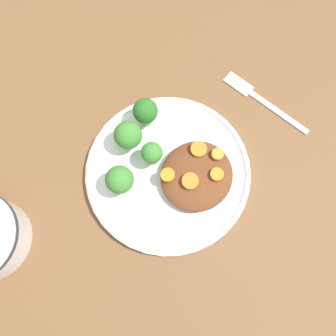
# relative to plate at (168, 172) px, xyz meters

# --- Properties ---
(ground_plane) EXTENTS (4.00, 4.00, 0.00)m
(ground_plane) POSITION_rel_plate_xyz_m (0.00, 0.00, -0.01)
(ground_plane) COLOR brown
(plate) EXTENTS (0.26, 0.26, 0.02)m
(plate) POSITION_rel_plate_xyz_m (0.00, 0.00, 0.00)
(plate) COLOR white
(plate) RESTS_ON ground_plane
(stew_mound) EXTENTS (0.12, 0.11, 0.03)m
(stew_mound) POSITION_rel_plate_xyz_m (0.02, -0.04, 0.02)
(stew_mound) COLOR brown
(stew_mound) RESTS_ON plate
(broccoli_floret_0) EXTENTS (0.03, 0.03, 0.05)m
(broccoli_floret_0) POSITION_rel_plate_xyz_m (-0.00, 0.03, 0.04)
(broccoli_floret_0) COLOR #7FA85B
(broccoli_floret_0) RESTS_ON plate
(broccoli_floret_1) EXTENTS (0.04, 0.04, 0.06)m
(broccoli_floret_1) POSITION_rel_plate_xyz_m (-0.06, 0.04, 0.04)
(broccoli_floret_1) COLOR #7FA85B
(broccoli_floret_1) RESTS_ON plate
(broccoli_floret_2) EXTENTS (0.04, 0.04, 0.06)m
(broccoli_floret_2) POSITION_rel_plate_xyz_m (-0.00, 0.08, 0.04)
(broccoli_floret_2) COLOR #759E51
(broccoli_floret_2) RESTS_ON plate
(broccoli_floret_3) EXTENTS (0.04, 0.04, 0.06)m
(broccoli_floret_3) POSITION_rel_plate_xyz_m (0.05, 0.08, 0.04)
(broccoli_floret_3) COLOR #759E51
(broccoli_floret_3) RESTS_ON plate
(carrot_slice_0) EXTENTS (0.02, 0.02, 0.01)m
(carrot_slice_0) POSITION_rel_plate_xyz_m (-0.01, -0.01, 0.04)
(carrot_slice_0) COLOR orange
(carrot_slice_0) RESTS_ON stew_mound
(carrot_slice_1) EXTENTS (0.03, 0.03, 0.01)m
(carrot_slice_1) POSITION_rel_plate_xyz_m (0.00, -0.04, 0.04)
(carrot_slice_1) COLOR orange
(carrot_slice_1) RESTS_ON stew_mound
(carrot_slice_2) EXTENTS (0.02, 0.02, 0.01)m
(carrot_slice_2) POSITION_rel_plate_xyz_m (0.03, -0.07, 0.04)
(carrot_slice_2) COLOR orange
(carrot_slice_2) RESTS_ON stew_mound
(carrot_slice_3) EXTENTS (0.02, 0.02, 0.01)m
(carrot_slice_3) POSITION_rel_plate_xyz_m (0.06, -0.05, 0.04)
(carrot_slice_3) COLOR orange
(carrot_slice_3) RESTS_ON stew_mound
(carrot_slice_4) EXTENTS (0.03, 0.03, 0.00)m
(carrot_slice_4) POSITION_rel_plate_xyz_m (0.05, -0.02, 0.03)
(carrot_slice_4) COLOR orange
(carrot_slice_4) RESTS_ON stew_mound
(fork) EXTENTS (0.03, 0.17, 0.01)m
(fork) POSITION_rel_plate_xyz_m (0.21, -0.04, -0.01)
(fork) COLOR silver
(fork) RESTS_ON ground_plane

